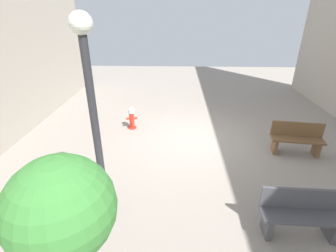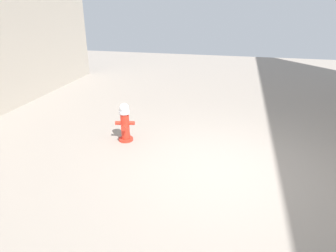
{
  "view_description": "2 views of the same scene",
  "coord_description": "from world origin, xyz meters",
  "px_view_note": "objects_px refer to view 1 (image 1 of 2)",
  "views": [
    {
      "loc": [
        0.61,
        7.25,
        3.91
      ],
      "look_at": [
        0.86,
        0.23,
        0.58
      ],
      "focal_mm": 26.28,
      "sensor_mm": 36.0,
      "label": 1
    },
    {
      "loc": [
        0.05,
        4.59,
        2.72
      ],
      "look_at": [
        1.05,
        0.3,
        0.87
      ],
      "focal_mm": 32.43,
      "sensor_mm": 36.0,
      "label": 2
    }
  ],
  "objects_px": {
    "bench_near": "(297,138)",
    "planter_tree": "(66,229)",
    "street_lamp": "(92,105)",
    "fire_hydrant": "(132,118)",
    "trash_bin": "(33,211)",
    "bench_far": "(300,213)"
  },
  "relations": [
    {
      "from": "bench_far",
      "to": "trash_bin",
      "type": "bearing_deg",
      "value": 0.56
    },
    {
      "from": "bench_near",
      "to": "street_lamp",
      "type": "distance_m",
      "value": 5.98
    },
    {
      "from": "planter_tree",
      "to": "street_lamp",
      "type": "bearing_deg",
      "value": -84.72
    },
    {
      "from": "bench_near",
      "to": "planter_tree",
      "type": "distance_m",
      "value": 6.68
    },
    {
      "from": "street_lamp",
      "to": "bench_far",
      "type": "bearing_deg",
      "value": 174.2
    },
    {
      "from": "planter_tree",
      "to": "trash_bin",
      "type": "height_order",
      "value": "planter_tree"
    },
    {
      "from": "bench_near",
      "to": "fire_hydrant",
      "type": "bearing_deg",
      "value": -16.24
    },
    {
      "from": "fire_hydrant",
      "to": "bench_far",
      "type": "bearing_deg",
      "value": 131.17
    },
    {
      "from": "planter_tree",
      "to": "trash_bin",
      "type": "relative_size",
      "value": 3.07
    },
    {
      "from": "fire_hydrant",
      "to": "trash_bin",
      "type": "bearing_deg",
      "value": 76.06
    },
    {
      "from": "fire_hydrant",
      "to": "street_lamp",
      "type": "xyz_separation_m",
      "value": [
        -0.15,
        4.12,
        2.03
      ]
    },
    {
      "from": "street_lamp",
      "to": "planter_tree",
      "type": "bearing_deg",
      "value": 95.28
    },
    {
      "from": "bench_far",
      "to": "planter_tree",
      "type": "bearing_deg",
      "value": 22.23
    },
    {
      "from": "fire_hydrant",
      "to": "bench_near",
      "type": "xyz_separation_m",
      "value": [
        -5.16,
        1.5,
        0.08
      ]
    },
    {
      "from": "fire_hydrant",
      "to": "trash_bin",
      "type": "xyz_separation_m",
      "value": [
        1.13,
        4.56,
        0.01
      ]
    },
    {
      "from": "trash_bin",
      "to": "planter_tree",
      "type": "bearing_deg",
      "value": 135.5
    },
    {
      "from": "street_lamp",
      "to": "bench_near",
      "type": "bearing_deg",
      "value": -152.41
    },
    {
      "from": "fire_hydrant",
      "to": "street_lamp",
      "type": "relative_size",
      "value": 0.21
    },
    {
      "from": "planter_tree",
      "to": "trash_bin",
      "type": "xyz_separation_m",
      "value": [
        1.45,
        -1.43,
        -1.16
      ]
    },
    {
      "from": "fire_hydrant",
      "to": "bench_near",
      "type": "distance_m",
      "value": 5.38
    },
    {
      "from": "bench_near",
      "to": "planter_tree",
      "type": "bearing_deg",
      "value": 42.81
    },
    {
      "from": "fire_hydrant",
      "to": "bench_near",
      "type": "height_order",
      "value": "bench_near"
    }
  ]
}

